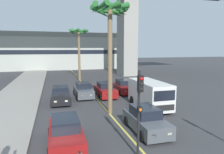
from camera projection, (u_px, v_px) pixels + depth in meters
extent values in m
cube|color=gray|center=(3.00, 117.00, 15.38)|extent=(4.80, 80.00, 0.15)
cube|color=#DBCC4C|center=(90.00, 91.00, 25.21)|extent=(0.14, 56.00, 0.01)
cube|color=gray|center=(127.00, 33.00, 39.75)|extent=(2.80, 4.40, 16.55)
cube|color=#ADB2A8|center=(69.00, 53.00, 53.56)|extent=(35.31, 8.00, 7.99)
cube|color=gray|center=(69.00, 35.00, 52.93)|extent=(34.60, 7.20, 1.20)
cube|color=black|center=(71.00, 52.00, 49.68)|extent=(31.78, 0.04, 1.00)
cube|color=black|center=(61.00, 97.00, 19.77)|extent=(1.85, 4.16, 0.80)
cube|color=black|center=(61.00, 89.00, 19.82)|extent=(1.47, 2.10, 0.60)
cube|color=#F2EDCC|center=(66.00, 101.00, 17.95)|extent=(0.24, 0.09, 0.14)
cube|color=#F2EDCC|center=(55.00, 102.00, 17.72)|extent=(0.24, 0.09, 0.14)
cylinder|color=black|center=(70.00, 102.00, 18.78)|extent=(0.24, 0.65, 0.64)
cylinder|color=black|center=(52.00, 103.00, 18.39)|extent=(0.24, 0.65, 0.64)
cylinder|color=black|center=(69.00, 96.00, 21.22)|extent=(0.24, 0.65, 0.64)
cylinder|color=black|center=(53.00, 97.00, 20.84)|extent=(0.24, 0.65, 0.64)
cube|color=maroon|center=(124.00, 88.00, 24.07)|extent=(1.81, 4.14, 0.80)
cube|color=black|center=(123.00, 82.00, 24.12)|extent=(1.45, 2.09, 0.60)
cube|color=#F2EDCC|center=(134.00, 91.00, 22.25)|extent=(0.24, 0.09, 0.14)
cube|color=#F2EDCC|center=(125.00, 91.00, 22.02)|extent=(0.24, 0.09, 0.14)
cylinder|color=black|center=(134.00, 92.00, 23.09)|extent=(0.24, 0.65, 0.64)
cylinder|color=black|center=(120.00, 93.00, 22.69)|extent=(0.24, 0.65, 0.64)
cylinder|color=black|center=(127.00, 88.00, 25.53)|extent=(0.24, 0.65, 0.64)
cylinder|color=black|center=(114.00, 89.00, 25.12)|extent=(0.24, 0.65, 0.64)
cube|color=#4C5156|center=(146.00, 123.00, 12.83)|extent=(1.74, 4.12, 0.80)
cube|color=black|center=(145.00, 111.00, 12.89)|extent=(1.42, 2.06, 0.60)
cube|color=#F2EDCC|center=(170.00, 134.00, 11.03)|extent=(0.24, 0.08, 0.14)
cube|color=#F2EDCC|center=(154.00, 136.00, 10.79)|extent=(0.24, 0.08, 0.14)
cylinder|color=black|center=(168.00, 133.00, 11.87)|extent=(0.23, 0.64, 0.64)
cylinder|color=black|center=(142.00, 136.00, 11.44)|extent=(0.23, 0.64, 0.64)
cylinder|color=black|center=(149.00, 119.00, 14.30)|extent=(0.23, 0.64, 0.64)
cylinder|color=black|center=(127.00, 121.00, 13.87)|extent=(0.23, 0.64, 0.64)
cube|color=#4C5156|center=(83.00, 92.00, 22.04)|extent=(1.73, 4.11, 0.80)
cube|color=black|center=(83.00, 85.00, 22.09)|extent=(1.41, 2.06, 0.60)
cube|color=#F2EDCC|center=(91.00, 95.00, 20.26)|extent=(0.24, 0.08, 0.14)
cube|color=#F2EDCC|center=(82.00, 96.00, 19.99)|extent=(0.24, 0.08, 0.14)
cylinder|color=black|center=(93.00, 96.00, 21.10)|extent=(0.22, 0.64, 0.64)
cylinder|color=black|center=(77.00, 97.00, 20.64)|extent=(0.22, 0.64, 0.64)
cylinder|color=black|center=(89.00, 91.00, 23.51)|extent=(0.22, 0.64, 0.64)
cylinder|color=black|center=(75.00, 92.00, 23.06)|extent=(0.22, 0.64, 0.64)
cube|color=maroon|center=(105.00, 91.00, 22.27)|extent=(1.72, 4.11, 0.80)
cube|color=black|center=(105.00, 85.00, 22.32)|extent=(1.40, 2.06, 0.60)
cube|color=#F2EDCC|center=(115.00, 94.00, 20.48)|extent=(0.24, 0.08, 0.14)
cube|color=#F2EDCC|center=(106.00, 95.00, 20.22)|extent=(0.24, 0.08, 0.14)
cylinder|color=black|center=(116.00, 96.00, 21.32)|extent=(0.22, 0.64, 0.64)
cylinder|color=black|center=(101.00, 97.00, 20.87)|extent=(0.22, 0.64, 0.64)
cylinder|color=black|center=(109.00, 91.00, 23.74)|extent=(0.22, 0.64, 0.64)
cylinder|color=black|center=(96.00, 92.00, 23.29)|extent=(0.22, 0.64, 0.64)
cube|color=maroon|center=(66.00, 136.00, 10.84)|extent=(1.71, 4.10, 0.80)
cube|color=black|center=(65.00, 123.00, 10.88)|extent=(1.40, 2.05, 0.60)
cube|color=#F2EDCC|center=(79.00, 152.00, 9.05)|extent=(0.24, 0.08, 0.14)
cylinder|color=black|center=(85.00, 150.00, 9.89)|extent=(0.22, 0.64, 0.64)
cylinder|color=black|center=(78.00, 130.00, 12.30)|extent=(0.22, 0.64, 0.64)
cylinder|color=black|center=(50.00, 133.00, 11.86)|extent=(0.22, 0.64, 0.64)
cube|color=silver|center=(149.00, 93.00, 17.91)|extent=(2.05, 5.22, 2.10)
cube|color=black|center=(164.00, 96.00, 15.42)|extent=(1.80, 0.10, 0.80)
cube|color=black|center=(164.00, 108.00, 15.49)|extent=(1.70, 0.08, 0.44)
cylinder|color=black|center=(168.00, 108.00, 16.80)|extent=(0.27, 0.76, 0.76)
cylinder|color=black|center=(147.00, 109.00, 16.30)|extent=(0.27, 0.76, 0.76)
cylinder|color=black|center=(151.00, 99.00, 19.78)|extent=(0.27, 0.76, 0.76)
cylinder|color=black|center=(132.00, 100.00, 19.27)|extent=(0.27, 0.76, 0.76)
cylinder|color=black|center=(139.00, 115.00, 9.61)|extent=(0.12, 0.12, 4.20)
cube|color=black|center=(140.00, 84.00, 9.27)|extent=(0.24, 0.20, 0.76)
sphere|color=red|center=(141.00, 79.00, 9.15)|extent=(0.14, 0.14, 0.14)
sphere|color=black|center=(141.00, 84.00, 9.18)|extent=(0.14, 0.14, 0.14)
sphere|color=black|center=(141.00, 89.00, 9.21)|extent=(0.14, 0.14, 0.14)
cube|color=black|center=(140.00, 109.00, 9.46)|extent=(0.20, 0.16, 0.24)
cube|color=orange|center=(140.00, 110.00, 9.38)|extent=(0.12, 0.03, 0.12)
cylinder|color=brown|center=(79.00, 56.00, 33.73)|extent=(0.37, 0.37, 7.99)
sphere|color=#236028|center=(79.00, 30.00, 33.17)|extent=(0.60, 0.60, 0.60)
cone|color=#236028|center=(85.00, 32.00, 33.50)|extent=(0.49, 2.09, 0.90)
cone|color=#236028|center=(82.00, 33.00, 34.13)|extent=(1.86, 1.69, 1.02)
cone|color=#236028|center=(79.00, 33.00, 34.20)|extent=(2.12, 0.67, 0.95)
cone|color=#236028|center=(73.00, 33.00, 33.59)|extent=(1.61, 1.90, 1.11)
cone|color=#236028|center=(72.00, 32.00, 33.02)|extent=(0.62, 2.11, 1.01)
cone|color=#236028|center=(74.00, 31.00, 32.36)|extent=(1.67, 1.89, 0.80)
cone|color=#236028|center=(80.00, 31.00, 32.24)|extent=(2.11, 0.59, 0.79)
cone|color=#236028|center=(84.00, 32.00, 32.71)|extent=(1.80, 1.77, 1.00)
cylinder|color=brown|center=(110.00, 63.00, 15.90)|extent=(0.36, 0.36, 8.19)
sphere|color=#236028|center=(110.00, 6.00, 15.32)|extent=(0.60, 0.60, 0.60)
cone|color=#236028|center=(122.00, 11.00, 15.68)|extent=(0.54, 2.07, 0.93)
cone|color=#236028|center=(117.00, 12.00, 16.20)|extent=(1.70, 1.81, 0.97)
cone|color=#236028|center=(110.00, 13.00, 16.35)|extent=(2.08, 1.04, 1.00)
cone|color=#236028|center=(101.00, 13.00, 16.08)|extent=(2.01, 1.33, 1.06)
cone|color=#236028|center=(97.00, 9.00, 15.36)|extent=(1.03, 2.09, 0.79)
cone|color=#236028|center=(99.00, 8.00, 14.73)|extent=(1.20, 2.06, 0.86)
cone|color=#236028|center=(107.00, 8.00, 14.39)|extent=(2.02, 1.32, 1.00)
cone|color=#236028|center=(116.00, 7.00, 14.47)|extent=(2.09, 0.85, 0.89)
cone|color=#236028|center=(123.00, 10.00, 15.08)|extent=(1.47, 1.95, 1.04)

